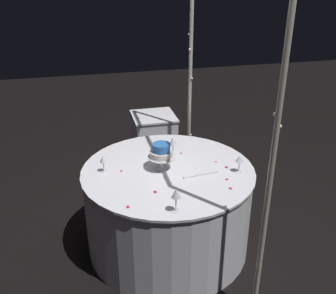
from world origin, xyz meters
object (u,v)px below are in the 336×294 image
at_px(side_table, 154,145).
at_px(wine_glass_3, 176,195).
at_px(decorative_arch, 223,74).
at_px(wine_glass_1, 103,160).
at_px(cake_knife, 199,175).
at_px(tiered_cake, 161,153).
at_px(wine_glass_0, 173,142).
at_px(main_table, 168,208).
at_px(wine_glass_2, 240,160).

relative_size(side_table, wine_glass_3, 4.24).
xyz_separation_m(decorative_arch, wine_glass_3, (0.59, -0.51, -0.63)).
relative_size(wine_glass_1, cake_knife, 0.48).
distance_m(side_table, cake_knife, 1.51).
relative_size(decorative_arch, tiered_cake, 10.97).
relative_size(tiered_cake, wine_glass_1, 1.54).
bearing_deg(wine_glass_0, cake_knife, 15.39).
distance_m(main_table, wine_glass_1, 0.71).
height_order(side_table, cake_knife, cake_knife).
bearing_deg(main_table, wine_glass_1, -98.99).
xyz_separation_m(main_table, cake_knife, (0.16, 0.21, 0.38)).
xyz_separation_m(side_table, tiered_cake, (1.27, -0.19, 0.53)).
distance_m(wine_glass_0, wine_glass_1, 0.63).
height_order(decorative_arch, cake_knife, decorative_arch).
relative_size(side_table, cake_knife, 2.48).
bearing_deg(decorative_arch, wine_glass_1, -94.85).
height_order(side_table, tiered_cake, tiered_cake).
distance_m(side_table, wine_glass_1, 1.46).
distance_m(side_table, wine_glass_3, 1.97).
bearing_deg(decorative_arch, wine_glass_3, -41.08).
xyz_separation_m(tiered_cake, wine_glass_2, (0.20, 0.59, -0.03)).
bearing_deg(wine_glass_1, cake_knife, 71.60).
bearing_deg(side_table, tiered_cake, -8.60).
distance_m(decorative_arch, wine_glass_0, 0.75).
distance_m(wine_glass_2, cake_knife, 0.35).
bearing_deg(cake_knife, decorative_arch, 126.13).
xyz_separation_m(main_table, side_table, (-1.29, 0.14, -0.01)).
distance_m(main_table, tiered_cake, 0.52).
bearing_deg(tiered_cake, wine_glass_3, -3.36).
height_order(main_table, tiered_cake, tiered_cake).
relative_size(side_table, tiered_cake, 3.32).
height_order(wine_glass_0, wine_glass_1, wine_glass_0).
relative_size(decorative_arch, wine_glass_3, 14.00).
xyz_separation_m(decorative_arch, cake_knife, (0.16, -0.22, -0.76)).
bearing_deg(wine_glass_3, wine_glass_2, 123.68).
bearing_deg(main_table, wine_glass_0, 157.01).
height_order(main_table, side_table, main_table).
height_order(main_table, wine_glass_0, wine_glass_0).
bearing_deg(main_table, cake_knife, 52.94).
distance_m(tiered_cake, cake_knife, 0.35).
bearing_deg(wine_glass_0, wine_glass_3, -12.69).
height_order(wine_glass_1, cake_knife, wine_glass_1).
bearing_deg(wine_glass_0, main_table, -22.99).
height_order(decorative_arch, wine_glass_2, decorative_arch).
bearing_deg(tiered_cake, wine_glass_2, 71.51).
distance_m(decorative_arch, wine_glass_3, 1.00).
relative_size(side_table, wine_glass_2, 5.03).
bearing_deg(wine_glass_1, wine_glass_2, 76.56).
height_order(tiered_cake, wine_glass_1, tiered_cake).
bearing_deg(cake_knife, wine_glass_3, -34.48).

